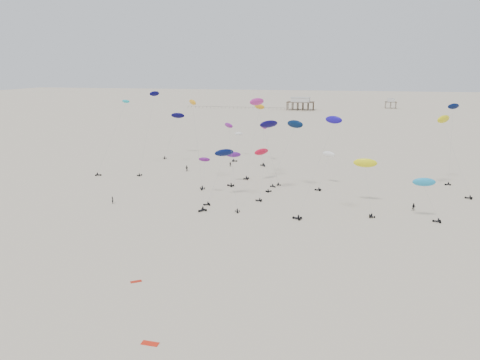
% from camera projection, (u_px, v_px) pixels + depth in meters
% --- Properties ---
extents(ground_plane, '(900.00, 900.00, 0.00)m').
position_uv_depth(ground_plane, '(291.00, 139.00, 220.06)').
color(ground_plane, beige).
extents(pavilion_main, '(21.00, 13.00, 9.80)m').
position_uv_depth(pavilion_main, '(300.00, 105.00, 363.38)').
color(pavilion_main, brown).
rests_on(pavilion_main, ground).
extents(pavilion_small, '(9.00, 7.00, 8.00)m').
position_uv_depth(pavilion_small, '(391.00, 104.00, 377.27)').
color(pavilion_small, brown).
rests_on(pavilion_small, ground).
extents(pier_fence, '(80.20, 0.20, 1.50)m').
position_uv_depth(pier_fence, '(235.00, 108.00, 375.14)').
color(pier_fence, black).
rests_on(pier_fence, ground).
extents(rig_0, '(6.79, 8.86, 24.69)m').
position_uv_depth(rig_0, '(196.00, 130.00, 131.08)').
color(rig_0, black).
rests_on(rig_0, ground).
extents(rig_1, '(3.27, 17.09, 27.32)m').
position_uv_depth(rig_1, '(151.00, 112.00, 152.43)').
color(rig_1, black).
rests_on(rig_1, ground).
extents(rig_2, '(10.24, 3.66, 23.43)m').
position_uv_depth(rig_2, '(320.00, 157.00, 101.74)').
color(rig_2, black).
rests_on(rig_2, ground).
extents(rig_3, '(6.38, 16.26, 16.86)m').
position_uv_depth(rig_3, '(203.00, 184.00, 116.74)').
color(rig_3, black).
rests_on(rig_3, ground).
extents(rig_4, '(4.54, 10.87, 14.22)m').
position_uv_depth(rig_4, '(264.00, 137.00, 163.86)').
color(rig_4, black).
rests_on(rig_4, ground).
extents(rig_5, '(6.38, 6.27, 22.89)m').
position_uv_depth(rig_5, '(255.00, 129.00, 140.25)').
color(rig_5, black).
rests_on(rig_5, ground).
extents(rig_6, '(5.64, 12.52, 17.48)m').
position_uv_depth(rig_6, '(176.00, 122.00, 178.32)').
color(rig_6, black).
rests_on(rig_6, ground).
extents(rig_7, '(3.59, 13.05, 13.46)m').
position_uv_depth(rig_7, '(237.00, 146.00, 173.41)').
color(rig_7, black).
rests_on(rig_7, ground).
extents(rig_8, '(10.00, 4.87, 25.01)m').
position_uv_depth(rig_8, '(259.00, 112.00, 132.56)').
color(rig_8, black).
rests_on(rig_8, ground).
extents(rig_9, '(6.93, 2.98, 10.00)m').
position_uv_depth(rig_9, '(426.00, 188.00, 103.05)').
color(rig_9, black).
rests_on(rig_9, ground).
extents(rig_10, '(4.69, 6.82, 9.58)m').
position_uv_depth(rig_10, '(233.00, 162.00, 135.75)').
color(rig_10, black).
rests_on(rig_10, ground).
extents(rig_11, '(6.81, 14.95, 25.33)m').
position_uv_depth(rig_11, '(112.00, 138.00, 150.30)').
color(rig_11, black).
rests_on(rig_11, ground).
extents(rig_12, '(4.15, 4.15, 23.55)m').
position_uv_depth(rig_12, '(452.00, 125.00, 132.61)').
color(rig_12, black).
rests_on(rig_12, ground).
extents(rig_13, '(10.09, 12.83, 21.81)m').
position_uv_depth(rig_13, '(447.00, 130.00, 126.20)').
color(rig_13, black).
rests_on(rig_13, ground).
extents(rig_14, '(8.13, 10.18, 11.32)m').
position_uv_depth(rig_14, '(263.00, 155.00, 137.90)').
color(rig_14, black).
rests_on(rig_14, ground).
extents(rig_15, '(5.83, 12.80, 13.74)m').
position_uv_depth(rig_15, '(366.00, 168.00, 113.56)').
color(rig_15, black).
rests_on(rig_15, ground).
extents(rig_16, '(10.10, 5.94, 19.84)m').
position_uv_depth(rig_16, '(292.00, 132.00, 125.41)').
color(rig_16, black).
rests_on(rig_16, ground).
extents(rig_17, '(5.72, 10.55, 20.38)m').
position_uv_depth(rig_17, '(268.00, 131.00, 121.29)').
color(rig_17, black).
rests_on(rig_17, ground).
extents(rig_18, '(6.30, 11.04, 14.03)m').
position_uv_depth(rig_18, '(222.00, 158.00, 119.36)').
color(rig_18, black).
rests_on(rig_18, ground).
extents(rig_19, '(6.43, 10.65, 20.76)m').
position_uv_depth(rig_19, '(231.00, 150.00, 112.93)').
color(rig_19, black).
rests_on(rig_19, ground).
extents(rig_20, '(5.35, 9.79, 10.97)m').
position_uv_depth(rig_20, '(326.00, 162.00, 132.84)').
color(rig_20, black).
rests_on(rig_20, ground).
extents(spectator_0, '(0.91, 0.91, 2.09)m').
position_uv_depth(spectator_0, '(113.00, 203.00, 117.49)').
color(spectator_0, black).
rests_on(spectator_0, ground).
extents(spectator_1, '(1.15, 0.79, 2.17)m').
position_uv_depth(spectator_1, '(413.00, 211.00, 111.64)').
color(spectator_1, black).
rests_on(spectator_1, ground).
extents(spectator_2, '(1.54, 1.24, 2.30)m').
position_uv_depth(spectator_2, '(187.00, 171.00, 153.41)').
color(spectator_2, black).
rests_on(spectator_2, ground).
extents(spectator_3, '(0.76, 0.56, 1.98)m').
position_uv_depth(spectator_3, '(230.00, 167.00, 160.36)').
color(spectator_3, black).
rests_on(spectator_3, ground).
extents(grounded_kite_a, '(2.23, 0.97, 0.08)m').
position_uv_depth(grounded_kite_a, '(150.00, 344.00, 58.26)').
color(grounded_kite_a, red).
rests_on(grounded_kite_a, ground).
extents(grounded_kite_b, '(1.88, 1.60, 0.07)m').
position_uv_depth(grounded_kite_b, '(136.00, 282.00, 74.99)').
color(grounded_kite_b, '#B91C0B').
rests_on(grounded_kite_b, ground).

